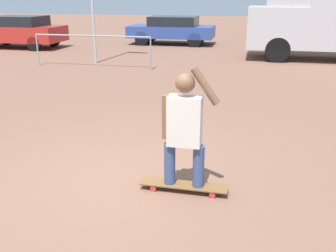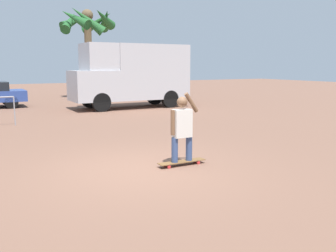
# 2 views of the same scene
# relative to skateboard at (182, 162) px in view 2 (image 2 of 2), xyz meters

# --- Properties ---
(ground_plane) EXTENTS (80.00, 80.00, 0.00)m
(ground_plane) POSITION_rel_skateboard_xyz_m (-0.96, 0.13, -0.08)
(ground_plane) COLOR brown
(skateboard) EXTENTS (1.11, 0.22, 0.09)m
(skateboard) POSITION_rel_skateboard_xyz_m (0.00, 0.00, 0.00)
(skateboard) COLOR brown
(skateboard) RESTS_ON ground_plane
(person_skateboarder) EXTENTS (0.68, 0.23, 1.50)m
(person_skateboarder) POSITION_rel_skateboard_xyz_m (-0.00, 0.00, 0.81)
(person_skateboarder) COLOR #384C7A
(person_skateboarder) RESTS_ON skateboard
(camper_van) EXTENTS (5.97, 2.05, 3.22)m
(camper_van) POSITION_rel_skateboard_xyz_m (3.58, 10.97, 1.67)
(camper_van) COLOR black
(camper_van) RESTS_ON ground_plane
(palm_tree_near_van) EXTENTS (3.80, 3.75, 5.91)m
(palm_tree_near_van) POSITION_rel_skateboard_xyz_m (3.33, 17.53, 4.67)
(palm_tree_near_van) COLOR brown
(palm_tree_near_van) RESTS_ON ground_plane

